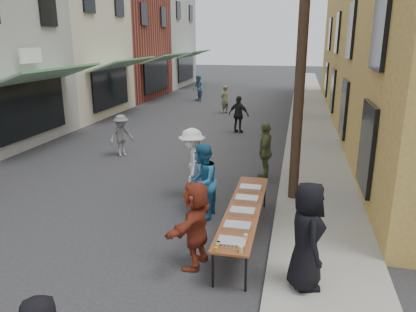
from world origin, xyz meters
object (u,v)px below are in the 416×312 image
at_px(utility_pole_near, 303,26).
at_px(server, 307,236).
at_px(utility_pole_far, 302,35).
at_px(utility_pole_mid, 303,33).
at_px(serving_table, 244,209).
at_px(guest_front_c, 203,182).
at_px(catering_tray_sausage, 232,242).

height_order(utility_pole_near, server, utility_pole_near).
bearing_deg(utility_pole_far, utility_pole_mid, -90.00).
xyz_separation_m(serving_table, server, (1.26, -1.62, 0.33)).
bearing_deg(guest_front_c, catering_tray_sausage, 27.15).
height_order(utility_pole_far, catering_tray_sausage, utility_pole_far).
relative_size(serving_table, guest_front_c, 2.13).
xyz_separation_m(utility_pole_mid, serving_table, (-1.00, -14.51, -3.79)).
distance_m(utility_pole_mid, utility_pole_far, 12.00).
bearing_deg(utility_pole_mid, utility_pole_far, 90.00).
relative_size(utility_pole_mid, serving_table, 2.25).
relative_size(utility_pole_far, guest_front_c, 4.80).
distance_m(utility_pole_far, serving_table, 26.79).
height_order(guest_front_c, server, server).
bearing_deg(utility_pole_near, utility_pole_far, 90.00).
bearing_deg(serving_table, utility_pole_near, 68.30).
relative_size(catering_tray_sausage, server, 0.26).
height_order(serving_table, guest_front_c, guest_front_c).
distance_m(catering_tray_sausage, guest_front_c, 2.77).
relative_size(serving_table, catering_tray_sausage, 8.00).
bearing_deg(guest_front_c, utility_pole_far, 178.41).
height_order(utility_pole_mid, serving_table, utility_pole_mid).
bearing_deg(serving_table, utility_pole_mid, 86.07).
bearing_deg(utility_pole_far, catering_tray_sausage, -92.03).
distance_m(utility_pole_near, guest_front_c, 4.46).
xyz_separation_m(utility_pole_near, utility_pole_mid, (0.00, 12.00, 0.00)).
distance_m(utility_pole_mid, guest_front_c, 14.25).
bearing_deg(utility_pole_far, serving_table, -92.15).
bearing_deg(guest_front_c, utility_pole_near, 130.67).
height_order(catering_tray_sausage, server, server).
bearing_deg(utility_pole_far, server, -89.46).
bearing_deg(catering_tray_sausage, utility_pole_far, 87.97).
height_order(utility_pole_near, guest_front_c, utility_pole_near).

